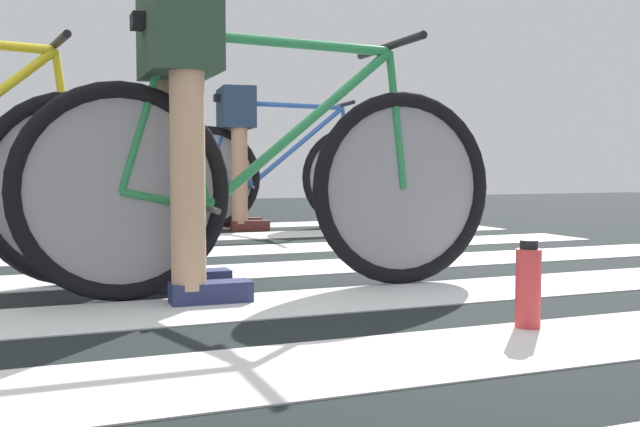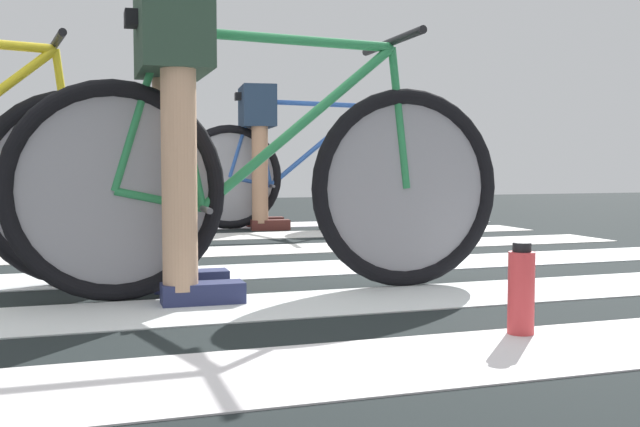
% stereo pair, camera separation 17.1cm
% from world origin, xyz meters
% --- Properties ---
extents(ground, '(18.00, 14.00, 0.02)m').
position_xyz_m(ground, '(0.00, 0.00, 0.01)').
color(ground, black).
extents(crosswalk_markings, '(5.40, 5.01, 0.00)m').
position_xyz_m(crosswalk_markings, '(0.01, 0.22, 0.02)').
color(crosswalk_markings, silver).
rests_on(crosswalk_markings, ground).
extents(bicycle_1_of_3, '(1.74, 0.52, 0.93)m').
position_xyz_m(bicycle_1_of_3, '(0.22, -0.31, 0.41)').
color(bicycle_1_of_3, black).
rests_on(bicycle_1_of_3, ground).
extents(cyclist_1_of_3, '(0.32, 0.41, 1.02)m').
position_xyz_m(cyclist_1_of_3, '(-0.09, -0.31, 0.68)').
color(cyclist_1_of_3, tan).
rests_on(cyclist_1_of_3, ground).
extents(bicycle_3_of_3, '(1.73, 0.52, 0.93)m').
position_xyz_m(bicycle_3_of_3, '(1.13, 2.24, 0.41)').
color(bicycle_3_of_3, black).
rests_on(bicycle_3_of_3, ground).
extents(cyclist_3_of_3, '(0.35, 0.43, 0.98)m').
position_xyz_m(cyclist_3_of_3, '(0.82, 2.28, 0.65)').
color(cyclist_3_of_3, '#A87A5B').
rests_on(cyclist_3_of_3, ground).
extents(water_bottle, '(0.07, 0.07, 0.24)m').
position_xyz_m(water_bottle, '(0.68, -1.14, 0.14)').
color(water_bottle, '#D0393D').
rests_on(water_bottle, ground).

